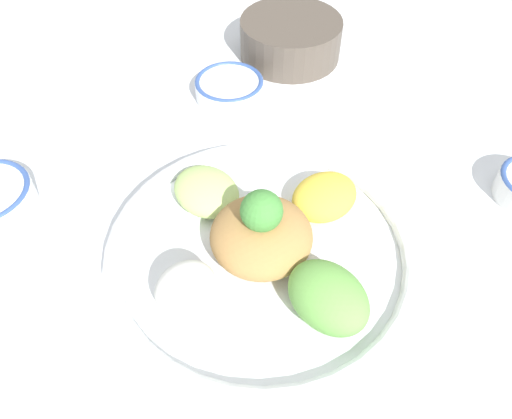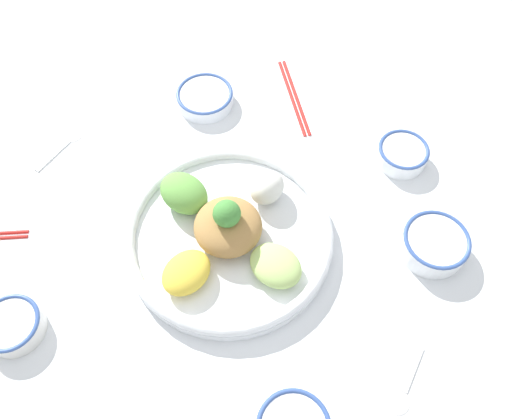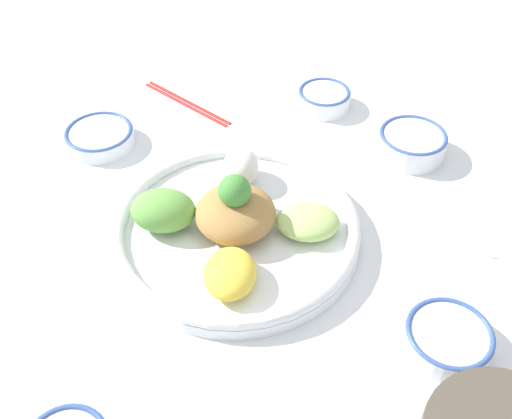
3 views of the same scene
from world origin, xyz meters
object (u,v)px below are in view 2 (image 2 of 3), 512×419
(chopsticks_pair_far, at_px, (294,96))
(serving_spoon_main, at_px, (64,143))
(serving_spoon_extra, at_px, (404,388))
(sauce_bowl_red, at_px, (205,97))
(rice_bowl_blue, at_px, (402,153))
(salad_platter, at_px, (228,233))
(rice_bowl_plain, at_px, (434,244))
(sauce_bowl_dark, at_px, (12,325))

(chopsticks_pair_far, xyz_separation_m, serving_spoon_main, (0.30, -0.38, -0.00))
(serving_spoon_main, distance_m, serving_spoon_extra, 0.77)
(chopsticks_pair_far, height_order, serving_spoon_extra, chopsticks_pair_far)
(sauce_bowl_red, relative_size, rice_bowl_blue, 1.21)
(chopsticks_pair_far, height_order, serving_spoon_main, chopsticks_pair_far)
(serving_spoon_main, bearing_deg, chopsticks_pair_far, 138.22)
(serving_spoon_main, height_order, serving_spoon_extra, same)
(chopsticks_pair_far, bearing_deg, salad_platter, -33.51)
(serving_spoon_main, bearing_deg, serving_spoon_extra, 85.35)
(salad_platter, xyz_separation_m, rice_bowl_blue, (-0.30, 0.24, -0.01))
(rice_bowl_plain, distance_m, chopsticks_pair_far, 0.43)
(salad_platter, height_order, rice_bowl_blue, salad_platter)
(chopsticks_pair_far, bearing_deg, rice_bowl_plain, 19.44)
(serving_spoon_extra, bearing_deg, serving_spoon_main, 81.44)
(rice_bowl_blue, height_order, sauce_bowl_dark, same)
(rice_bowl_blue, xyz_separation_m, chopsticks_pair_far, (-0.07, -0.25, -0.02))
(salad_platter, distance_m, sauce_bowl_dark, 0.38)
(sauce_bowl_dark, bearing_deg, salad_platter, 139.38)
(sauce_bowl_dark, xyz_separation_m, serving_spoon_extra, (-0.16, 0.60, -0.02))
(sauce_bowl_red, height_order, sauce_bowl_dark, sauce_bowl_dark)
(serving_spoon_main, relative_size, serving_spoon_extra, 1.09)
(salad_platter, bearing_deg, chopsticks_pair_far, -177.44)
(salad_platter, xyz_separation_m, serving_spoon_main, (-0.06, -0.39, -0.02))
(rice_bowl_plain, bearing_deg, rice_bowl_blue, -149.41)
(salad_platter, height_order, chopsticks_pair_far, salad_platter)
(sauce_bowl_red, bearing_deg, chopsticks_pair_far, 118.37)
(salad_platter, bearing_deg, rice_bowl_blue, 141.46)
(rice_bowl_blue, distance_m, sauce_bowl_dark, 0.75)
(chopsticks_pair_far, relative_size, serving_spoon_extra, 1.58)
(sauce_bowl_dark, height_order, chopsticks_pair_far, sauce_bowl_dark)
(sauce_bowl_dark, height_order, serving_spoon_main, sauce_bowl_dark)
(salad_platter, distance_m, chopsticks_pair_far, 0.37)
(rice_bowl_blue, height_order, chopsticks_pair_far, rice_bowl_blue)
(serving_spoon_extra, bearing_deg, rice_bowl_blue, 21.57)
(rice_bowl_plain, relative_size, serving_spoon_main, 0.91)
(sauce_bowl_red, bearing_deg, serving_spoon_extra, 53.30)
(serving_spoon_main, bearing_deg, rice_bowl_plain, 104.19)
(rice_bowl_blue, relative_size, sauce_bowl_dark, 1.02)
(salad_platter, height_order, sauce_bowl_dark, salad_platter)
(salad_platter, height_order, sauce_bowl_red, salad_platter)
(salad_platter, distance_m, serving_spoon_main, 0.40)
(rice_bowl_blue, xyz_separation_m, rice_bowl_plain, (0.17, 0.10, 0.00))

